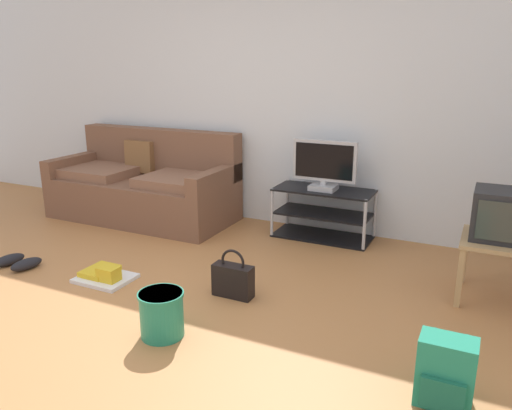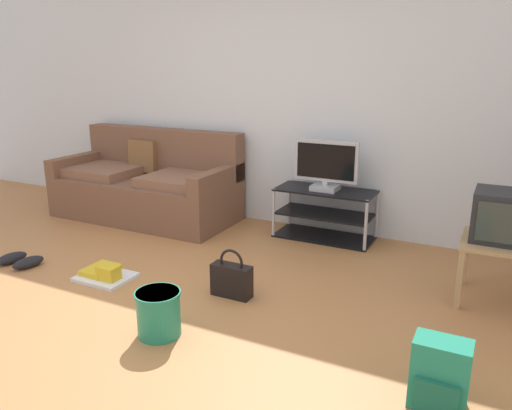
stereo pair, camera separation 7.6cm
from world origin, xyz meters
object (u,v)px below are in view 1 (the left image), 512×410
Objects in this scene: flat_tv at (324,166)px; floor_tray at (105,275)px; side_table at (500,249)px; backpack at (445,373)px; handbag at (233,279)px; tv_stand at (323,213)px; cleaning_bucket at (162,313)px; sneakers_pair at (18,262)px; couch at (145,187)px; crt_tv at (504,215)px.

flat_tv is 2.23m from floor_tray.
backpack is at bearing -98.52° from side_table.
handbag is 0.86× the size of floor_tray.
handbag is (-0.18, -1.54, -0.11)m from tv_stand.
cleaning_bucket reaches higher than sneakers_pair.
couch is 2.64m from cleaning_bucket.
crt_tv reaches higher than backpack.
crt_tv is at bearing 24.38° from handbag.
sneakers_pair is (-2.10, -1.83, -0.68)m from flat_tv.
side_table is at bearing -8.84° from couch.
backpack is at bearing -21.71° from handbag.
backpack is 1.66m from handbag.
cleaning_bucket is at bearing -98.45° from flat_tv.
cleaning_bucket is 0.78× the size of sneakers_pair.
flat_tv reaches higher than cleaning_bucket.
backpack is 3.47m from sneakers_pair.
crt_tv is (1.57, -0.72, -0.08)m from flat_tv.
crt_tv is at bearing -24.70° from flat_tv.
handbag is at bearing -36.18° from couch.
floor_tray is at bearing 143.98° from backpack.
floor_tray is (-1.25, -1.71, -0.69)m from flat_tv.
sneakers_pair is at bearing 168.10° from cleaning_bucket.
flat_tv is at bearing 81.55° from cleaning_bucket.
backpack is 0.97× the size of sneakers_pair.
backpack is at bearing -4.96° from sneakers_pair.
couch is at bearing -174.86° from flat_tv.
couch is 4.79× the size of crt_tv.
tv_stand is 1.75m from side_table.
tv_stand is at bearing 5.77° from couch.
couch is 5.31× the size of sneakers_pair.
crt_tv reaches higher than floor_tray.
backpack is (-0.21, -1.39, -0.21)m from side_table.
sneakers_pair is 0.89× the size of floor_tray.
tv_stand is 2.54m from backpack.
floor_tray is at bearing -169.46° from handbag.
handbag is 1.08m from floor_tray.
couch is 2.27m from handbag.
tv_stand is 1.78m from crt_tv.
flat_tv is (2.01, 0.18, 0.38)m from couch.
handbag is 0.70m from cleaning_bucket.
sneakers_pair is at bearing -172.20° from floor_tray.
floor_tray is (-1.25, -1.73, -0.21)m from tv_stand.
backpack is 1.24× the size of cleaning_bucket.
cleaning_bucket is at bearing -141.96° from crt_tv.
side_table reaches higher than backpack.
floor_tray is at bearing -63.56° from couch.
couch is 1.68m from sneakers_pair.
cleaning_bucket is (-0.33, -2.20, -0.57)m from flat_tv.
crt_tv is 1.14× the size of handbag.
backpack is at bearing -57.47° from flat_tv.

